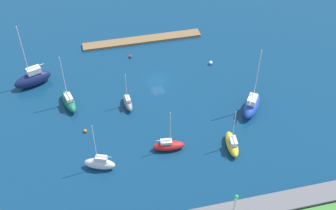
{
  "coord_description": "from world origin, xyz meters",
  "views": [
    {
      "loc": [
        13.13,
        65.3,
        53.77
      ],
      "look_at": [
        0.0,
        9.12,
        1.5
      ],
      "focal_mm": 45.45,
      "sensor_mm": 36.0,
      "label": 1
    }
  ],
  "objects_px": {
    "pier_dock": "(142,40)",
    "mooring_buoy_red": "(130,56)",
    "sailboat_yellow_along_channel": "(232,144)",
    "sailboat_blue_west_end": "(252,105)",
    "mooring_buoy_orange": "(85,131)",
    "sailboat_red_center_basin": "(169,145)",
    "sailboat_navy_far_south": "(33,78)",
    "sailboat_gray_far_north": "(128,102)",
    "sailboat_white_inner_mooring": "(100,163)",
    "harbor_beacon": "(235,202)",
    "sailboat_green_east_end": "(69,101)",
    "mooring_buoy_white": "(211,63)"
  },
  "relations": [
    {
      "from": "mooring_buoy_red",
      "to": "pier_dock",
      "type": "bearing_deg",
      "value": -123.01
    },
    {
      "from": "sailboat_yellow_along_channel",
      "to": "mooring_buoy_red",
      "type": "distance_m",
      "value": 32.22
    },
    {
      "from": "sailboat_navy_far_south",
      "to": "sailboat_gray_far_north",
      "type": "bearing_deg",
      "value": 128.47
    },
    {
      "from": "sailboat_blue_west_end",
      "to": "mooring_buoy_white",
      "type": "height_order",
      "value": "sailboat_blue_west_end"
    },
    {
      "from": "sailboat_red_center_basin",
      "to": "sailboat_green_east_end",
      "type": "height_order",
      "value": "sailboat_green_east_end"
    },
    {
      "from": "sailboat_green_east_end",
      "to": "sailboat_gray_far_north",
      "type": "bearing_deg",
      "value": -118.72
    },
    {
      "from": "pier_dock",
      "to": "mooring_buoy_orange",
      "type": "relative_size",
      "value": 43.19
    },
    {
      "from": "pier_dock",
      "to": "mooring_buoy_red",
      "type": "bearing_deg",
      "value": 56.99
    },
    {
      "from": "sailboat_gray_far_north",
      "to": "mooring_buoy_orange",
      "type": "distance_m",
      "value": 9.81
    },
    {
      "from": "mooring_buoy_orange",
      "to": "sailboat_navy_far_south",
      "type": "bearing_deg",
      "value": -60.67
    },
    {
      "from": "sailboat_red_center_basin",
      "to": "harbor_beacon",
      "type": "bearing_deg",
      "value": -60.81
    },
    {
      "from": "sailboat_navy_far_south",
      "to": "sailboat_gray_far_north",
      "type": "distance_m",
      "value": 20.12
    },
    {
      "from": "sailboat_white_inner_mooring",
      "to": "sailboat_blue_west_end",
      "type": "bearing_deg",
      "value": -145.22
    },
    {
      "from": "sailboat_red_center_basin",
      "to": "sailboat_yellow_along_channel",
      "type": "height_order",
      "value": "sailboat_red_center_basin"
    },
    {
      "from": "sailboat_gray_far_north",
      "to": "mooring_buoy_white",
      "type": "relative_size",
      "value": 9.18
    },
    {
      "from": "sailboat_red_center_basin",
      "to": "mooring_buoy_red",
      "type": "height_order",
      "value": "sailboat_red_center_basin"
    },
    {
      "from": "sailboat_blue_west_end",
      "to": "mooring_buoy_red",
      "type": "distance_m",
      "value": 28.94
    },
    {
      "from": "harbor_beacon",
      "to": "mooring_buoy_red",
      "type": "xyz_separation_m",
      "value": [
        8.11,
        -42.57,
        -3.39
      ]
    },
    {
      "from": "sailboat_blue_west_end",
      "to": "mooring_buoy_orange",
      "type": "relative_size",
      "value": 21.56
    },
    {
      "from": "sailboat_blue_west_end",
      "to": "sailboat_green_east_end",
      "type": "distance_m",
      "value": 33.94
    },
    {
      "from": "sailboat_gray_far_north",
      "to": "mooring_buoy_red",
      "type": "relative_size",
      "value": 11.56
    },
    {
      "from": "harbor_beacon",
      "to": "mooring_buoy_red",
      "type": "bearing_deg",
      "value": -79.21
    },
    {
      "from": "sailboat_green_east_end",
      "to": "mooring_buoy_white",
      "type": "distance_m",
      "value": 30.41
    },
    {
      "from": "sailboat_blue_west_end",
      "to": "sailboat_yellow_along_channel",
      "type": "xyz_separation_m",
      "value": [
        6.6,
        7.95,
        -0.49
      ]
    },
    {
      "from": "harbor_beacon",
      "to": "sailboat_gray_far_north",
      "type": "height_order",
      "value": "sailboat_gray_far_north"
    },
    {
      "from": "mooring_buoy_red",
      "to": "sailboat_green_east_end",
      "type": "bearing_deg",
      "value": 42.74
    },
    {
      "from": "sailboat_yellow_along_channel",
      "to": "mooring_buoy_white",
      "type": "distance_m",
      "value": 23.74
    },
    {
      "from": "sailboat_navy_far_south",
      "to": "mooring_buoy_red",
      "type": "distance_m",
      "value": 20.69
    },
    {
      "from": "sailboat_white_inner_mooring",
      "to": "sailboat_red_center_basin",
      "type": "distance_m",
      "value": 11.77
    },
    {
      "from": "mooring_buoy_orange",
      "to": "mooring_buoy_white",
      "type": "xyz_separation_m",
      "value": [
        -27.46,
        -14.04,
        0.09
      ]
    },
    {
      "from": "sailboat_gray_far_north",
      "to": "sailboat_yellow_along_channel",
      "type": "bearing_deg",
      "value": -138.18
    },
    {
      "from": "sailboat_blue_west_end",
      "to": "mooring_buoy_white",
      "type": "distance_m",
      "value": 15.81
    },
    {
      "from": "sailboat_gray_far_north",
      "to": "sailboat_green_east_end",
      "type": "height_order",
      "value": "sailboat_green_east_end"
    },
    {
      "from": "sailboat_navy_far_south",
      "to": "sailboat_gray_far_north",
      "type": "relative_size",
      "value": 1.85
    },
    {
      "from": "sailboat_navy_far_south",
      "to": "sailboat_blue_west_end",
      "type": "height_order",
      "value": "sailboat_navy_far_south"
    },
    {
      "from": "sailboat_white_inner_mooring",
      "to": "mooring_buoy_red",
      "type": "xyz_separation_m",
      "value": [
        -9.68,
        -29.0,
        -0.83
      ]
    },
    {
      "from": "pier_dock",
      "to": "sailboat_yellow_along_channel",
      "type": "distance_m",
      "value": 36.47
    },
    {
      "from": "sailboat_green_east_end",
      "to": "sailboat_white_inner_mooring",
      "type": "bearing_deg",
      "value": 179.04
    },
    {
      "from": "sailboat_navy_far_south",
      "to": "mooring_buoy_red",
      "type": "relative_size",
      "value": 21.39
    },
    {
      "from": "sailboat_gray_far_north",
      "to": "sailboat_white_inner_mooring",
      "type": "bearing_deg",
      "value": 148.77
    },
    {
      "from": "mooring_buoy_orange",
      "to": "mooring_buoy_red",
      "type": "relative_size",
      "value": 0.98
    },
    {
      "from": "sailboat_white_inner_mooring",
      "to": "sailboat_navy_far_south",
      "type": "height_order",
      "value": "sailboat_navy_far_south"
    },
    {
      "from": "mooring_buoy_red",
      "to": "mooring_buoy_white",
      "type": "bearing_deg",
      "value": 158.75
    },
    {
      "from": "sailboat_white_inner_mooring",
      "to": "mooring_buoy_red",
      "type": "relative_size",
      "value": 15.14
    },
    {
      "from": "harbor_beacon",
      "to": "mooring_buoy_orange",
      "type": "bearing_deg",
      "value": -48.82
    },
    {
      "from": "sailboat_green_east_end",
      "to": "mooring_buoy_red",
      "type": "relative_size",
      "value": 17.18
    },
    {
      "from": "sailboat_blue_west_end",
      "to": "sailboat_yellow_along_channel",
      "type": "relative_size",
      "value": 1.64
    },
    {
      "from": "harbor_beacon",
      "to": "sailboat_red_center_basin",
      "type": "height_order",
      "value": "sailboat_red_center_basin"
    },
    {
      "from": "sailboat_blue_west_end",
      "to": "sailboat_gray_far_north",
      "type": "height_order",
      "value": "sailboat_blue_west_end"
    },
    {
      "from": "pier_dock",
      "to": "sailboat_green_east_end",
      "type": "height_order",
      "value": "sailboat_green_east_end"
    }
  ]
}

